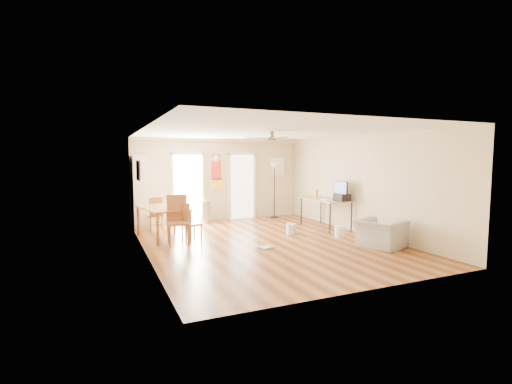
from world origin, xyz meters
name	(u,v)px	position (x,y,z in m)	size (l,w,h in m)	color
floor	(266,242)	(0.00, 0.00, 0.00)	(7.00, 7.00, 0.00)	brown
ceiling	(266,132)	(0.00, 0.00, 2.60)	(5.50, 7.00, 0.00)	silver
wall_back	(220,180)	(0.00, 3.50, 1.30)	(5.50, 0.04, 2.60)	beige
wall_front	(367,205)	(0.00, -3.50, 1.30)	(5.50, 0.04, 2.60)	beige
wall_left	(145,192)	(-2.75, 0.00, 1.30)	(0.04, 7.00, 2.60)	beige
wall_right	(360,184)	(2.75, 0.00, 1.30)	(0.04, 7.00, 2.60)	beige
crown_molding	(266,134)	(0.00, 0.00, 2.56)	(5.50, 7.00, 0.08)	white
kitchen_doorway	(188,189)	(-1.05, 3.48, 1.05)	(0.90, 0.10, 2.10)	white
bathroom_doorway	(242,187)	(0.75, 3.48, 1.05)	(0.80, 0.10, 2.10)	white
wall_decal	(216,172)	(-0.13, 3.48, 1.55)	(0.46, 0.03, 1.10)	red
ac_grille	(277,167)	(2.05, 3.47, 1.70)	(0.50, 0.04, 0.60)	white
framed_poster	(138,170)	(-2.73, 1.40, 1.70)	(0.04, 0.66, 0.48)	black
ceiling_fan	(272,139)	(0.00, -0.30, 2.43)	(1.24, 1.24, 0.20)	#593819
bookshelf	(140,192)	(-2.52, 3.12, 1.04)	(0.41, 0.93, 2.07)	silver
dining_table	(163,222)	(-2.15, 1.50, 0.39)	(0.92, 1.54, 0.77)	#935D2F
dining_chair_right_a	(181,214)	(-1.60, 1.95, 0.50)	(0.41, 0.41, 1.00)	#AB6937
dining_chair_right_b	(192,222)	(-1.60, 0.79, 0.47)	(0.39, 0.39, 0.94)	#A06433
dining_chair_near	(178,220)	(-1.96, 0.61, 0.57)	(0.47, 0.47, 1.13)	brown
dining_chair_far	(154,214)	(-2.20, 2.62, 0.46)	(0.38, 0.38, 0.92)	olive
trash_can	(205,211)	(-0.58, 3.19, 0.34)	(0.32, 0.32, 0.69)	silver
torchiere_lamp	(275,190)	(1.81, 3.20, 0.91)	(0.34, 0.34, 1.83)	black
computer_desk	(325,214)	(2.31, 0.96, 0.42)	(0.78, 1.55, 0.83)	tan
imac	(341,191)	(2.47, 0.47, 1.10)	(0.08, 0.58, 0.54)	black
keyboard	(326,200)	(2.20, 0.78, 0.84)	(0.13, 0.42, 0.02)	white
printer	(342,197)	(2.45, 0.37, 0.93)	(0.32, 0.38, 0.19)	black
orange_bottle	(317,194)	(2.30, 1.39, 0.95)	(0.08, 0.08, 0.23)	orange
wastebasket_a	(291,229)	(0.99, 0.57, 0.14)	(0.24, 0.24, 0.28)	silver
wastebasket_b	(340,231)	(1.96, -0.22, 0.14)	(0.25, 0.25, 0.29)	white
floor_cloth	(266,247)	(-0.26, -0.54, 0.02)	(0.31, 0.24, 0.04)	#A8A9A3
armchair	(381,233)	(2.15, -1.46, 0.31)	(0.96, 0.83, 0.62)	gray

